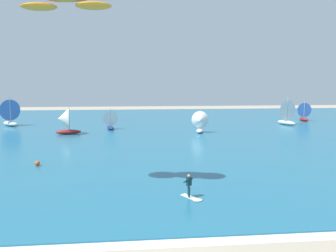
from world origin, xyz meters
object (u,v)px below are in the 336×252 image
object	(u,v)px
kitesurfer	(191,189)
kite	(66,3)
sailboat_near_shore	(200,122)
sailboat_mid_right	(284,112)
sailboat_trailing	(110,119)
sailboat_heeled_over	(8,112)
sailboat_outermost	(303,111)
sailboat_center_horizon	(64,121)
marker_buoy	(37,163)

from	to	relation	value
kitesurfer	kite	bearing A→B (deg)	157.39
kitesurfer	sailboat_near_shore	world-z (taller)	sailboat_near_shore
kitesurfer	sailboat_mid_right	world-z (taller)	sailboat_mid_right
sailboat_trailing	sailboat_near_shore	size ratio (longest dim) A/B	0.96
sailboat_mid_right	sailboat_heeled_over	distance (m)	53.95
kitesurfer	sailboat_mid_right	size ratio (longest dim) A/B	0.36
kite	sailboat_heeled_over	size ratio (longest dim) A/B	1.26
sailboat_near_shore	sailboat_outermost	xyz separation A→B (m)	(26.12, 16.18, 0.20)
kite	sailboat_mid_right	bearing A→B (deg)	47.39
sailboat_near_shore	sailboat_trailing	bearing A→B (deg)	157.76
sailboat_trailing	sailboat_mid_right	size ratio (longest dim) A/B	0.69
sailboat_trailing	kite	bearing A→B (deg)	-91.30
kitesurfer	sailboat_center_horizon	bearing A→B (deg)	114.81
sailboat_outermost	marker_buoy	distance (m)	59.45
kite	sailboat_heeled_over	bearing A→B (deg)	114.71
sailboat_mid_right	sailboat_heeled_over	size ratio (longest dim) A/B	0.96
kite	sailboat_mid_right	xyz separation A→B (m)	(34.79, 37.82, -11.57)
sailboat_trailing	sailboat_mid_right	world-z (taller)	sailboat_mid_right
sailboat_heeled_over	sailboat_outermost	bearing A→B (deg)	2.61
sailboat_trailing	sailboat_center_horizon	size ratio (longest dim) A/B	0.81
sailboat_mid_right	marker_buoy	xyz separation A→B (m)	(-39.39, -30.59, -2.26)
sailboat_outermost	sailboat_trailing	bearing A→B (deg)	-166.31
sailboat_mid_right	sailboat_center_horizon	bearing A→B (deg)	-167.27
sailboat_near_shore	sailboat_center_horizon	bearing A→B (deg)	178.42
sailboat_trailing	sailboat_outermost	distance (m)	42.37
sailboat_mid_right	marker_buoy	distance (m)	49.93
sailboat_center_horizon	sailboat_trailing	bearing A→B (deg)	39.19
sailboat_outermost	sailboat_mid_right	bearing A→B (deg)	-138.34
sailboat_outermost	sailboat_heeled_over	bearing A→B (deg)	-177.39
sailboat_near_shore	sailboat_heeled_over	size ratio (longest dim) A/B	0.70
kite	sailboat_center_horizon	bearing A→B (deg)	101.91
sailboat_mid_right	sailboat_outermost	bearing A→B (deg)	41.66
kitesurfer	marker_buoy	world-z (taller)	kitesurfer
sailboat_near_shore	sailboat_outermost	bearing A→B (deg)	31.79
kitesurfer	marker_buoy	size ratio (longest dim) A/B	3.89
sailboat_center_horizon	marker_buoy	size ratio (longest dim) A/B	9.31
sailboat_center_horizon	sailboat_heeled_over	bearing A→B (deg)	135.48
kite	sailboat_near_shore	bearing A→B (deg)	60.53
sailboat_trailing	marker_buoy	size ratio (longest dim) A/B	7.51
sailboat_heeled_over	sailboat_mid_right	bearing A→B (deg)	-3.80
sailboat_trailing	kitesurfer	bearing A→B (deg)	-77.88
kitesurfer	kite	size ratio (longest dim) A/B	0.27
sailboat_near_shore	sailboat_outermost	world-z (taller)	sailboat_outermost
kite	sailboat_center_horizon	distance (m)	31.57
sailboat_heeled_over	sailboat_center_horizon	size ratio (longest dim) A/B	1.21
kite	marker_buoy	distance (m)	16.27
kite	marker_buoy	xyz separation A→B (m)	(-4.61, 7.23, -13.83)
sailboat_mid_right	sailboat_near_shore	size ratio (longest dim) A/B	1.38
sailboat_mid_right	sailboat_center_horizon	world-z (taller)	sailboat_mid_right
sailboat_trailing	sailboat_near_shore	distance (m)	16.26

